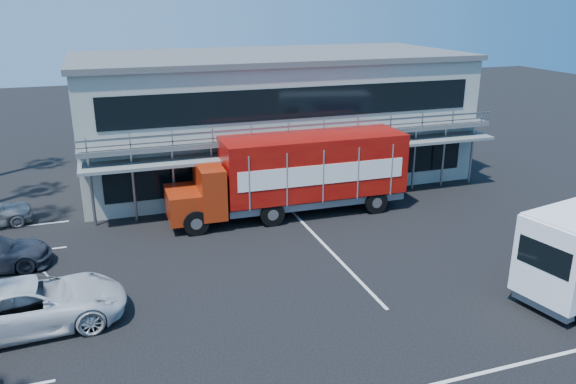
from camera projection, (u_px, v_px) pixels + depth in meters
name	position (u px, v px, depth m)	size (l,w,h in m)	color
ground	(313.00, 292.00, 20.67)	(120.00, 120.00, 0.00)	black
building	(271.00, 115.00, 33.79)	(22.40, 12.00, 7.30)	#9FA496
red_truck	(298.00, 172.00, 27.69)	(11.81, 2.98, 3.96)	maroon
parked_car_c	(32.00, 304.00, 18.23)	(2.73, 5.92, 1.65)	silver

